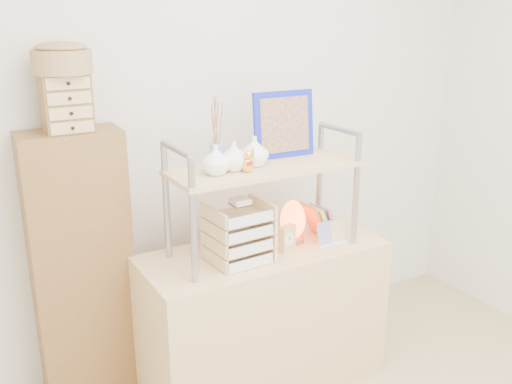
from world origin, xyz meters
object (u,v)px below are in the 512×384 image
at_px(letter_tray, 240,237).
at_px(salt_lamp, 293,221).
at_px(desk, 264,318).
at_px(cabinet, 82,270).

relative_size(letter_tray, salt_lamp, 1.42).
bearing_deg(salt_lamp, desk, -174.01).
distance_m(letter_tray, salt_lamp, 0.35).
distance_m(cabinet, letter_tray, 0.78).
bearing_deg(desk, cabinet, 154.85).
relative_size(cabinet, salt_lamp, 6.23).
height_order(desk, letter_tray, letter_tray).
height_order(letter_tray, salt_lamp, letter_tray).
distance_m(desk, cabinet, 0.92).
bearing_deg(desk, letter_tray, -159.63).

